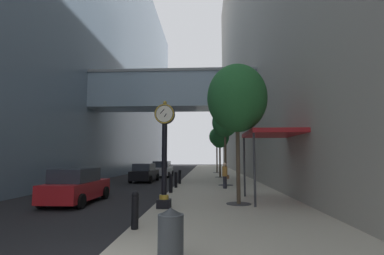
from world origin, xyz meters
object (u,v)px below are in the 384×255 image
at_px(bollard_fifth, 176,179).
at_px(trash_bin, 171,234).
at_px(street_tree_mid_far, 220,138).
at_px(car_white_far, 162,169).
at_px(street_tree_near, 237,98).
at_px(bollard_fourth, 171,183).
at_px(car_black_near, 145,173).
at_px(street_tree_far, 217,137).
at_px(street_clock, 164,148).
at_px(bollard_third, 164,188).
at_px(pedestrian_walking, 225,175).
at_px(car_red_mid, 76,186).
at_px(bollard_sixth, 180,176).
at_px(street_tree_mid_near, 225,123).
at_px(bollard_nearest, 135,209).

height_order(bollard_fifth, trash_bin, bollard_fifth).
distance_m(street_tree_mid_far, car_white_far, 7.51).
bearing_deg(street_tree_near, bollard_fourth, 132.56).
bearing_deg(car_black_near, street_tree_far, 61.19).
bearing_deg(street_clock, car_white_far, 99.04).
bearing_deg(bollard_fourth, street_tree_far, 80.76).
relative_size(bollard_third, pedestrian_walking, 0.64).
bearing_deg(car_red_mid, bollard_third, 4.61).
xyz_separation_m(street_tree_far, pedestrian_walking, (-0.19, -19.08, -3.87)).
bearing_deg(bollard_fourth, car_white_far, 100.70).
height_order(street_clock, bollard_sixth, street_clock).
bearing_deg(bollard_fourth, street_tree_mid_near, 52.94).
distance_m(bollard_third, street_tree_far, 24.91).
height_order(street_tree_mid_near, car_white_far, street_tree_mid_near).
relative_size(street_tree_mid_near, pedestrian_walking, 3.42).
distance_m(bollard_third, car_black_near, 12.13).
height_order(bollard_fifth, street_tree_far, street_tree_far).
bearing_deg(bollard_third, street_tree_mid_far, 77.57).
height_order(street_tree_near, trash_bin, street_tree_near).
distance_m(street_tree_mid_far, street_tree_far, 8.47).
distance_m(bollard_third, car_red_mid, 4.19).
xyz_separation_m(bollard_fifth, car_white_far, (-2.87, 12.39, 0.14)).
distance_m(bollard_third, bollard_sixth, 8.38).
bearing_deg(street_clock, bollard_fourth, 93.87).
relative_size(street_clock, street_tree_mid_far, 0.85).
xyz_separation_m(bollard_third, pedestrian_walking, (3.31, 5.23, 0.33)).
bearing_deg(car_red_mid, bollard_nearest, -51.47).
relative_size(bollard_fourth, bollard_sixth, 1.00).
bearing_deg(street_tree_mid_near, street_tree_far, 90.00).
height_order(street_tree_far, pedestrian_walking, street_tree_far).
bearing_deg(car_black_near, street_tree_mid_far, 31.30).
xyz_separation_m(bollard_third, car_black_near, (-3.47, 11.63, 0.08)).
bearing_deg(trash_bin, street_tree_near, 73.18).
bearing_deg(car_black_near, street_clock, -74.55).
bearing_deg(bollard_third, pedestrian_walking, 57.66).
height_order(bollard_fourth, pedestrian_walking, pedestrian_walking).
bearing_deg(street_tree_near, bollard_third, 163.81).
bearing_deg(car_red_mid, bollard_sixth, 64.38).
height_order(street_tree_near, car_black_near, street_tree_near).
distance_m(car_black_near, car_red_mid, 11.98).
relative_size(street_tree_mid_near, car_red_mid, 1.35).
relative_size(bollard_nearest, street_tree_mid_far, 0.21).
height_order(bollard_third, bollard_fifth, same).
xyz_separation_m(bollard_fifth, street_tree_near, (3.50, -6.60, 4.18)).
distance_m(bollard_sixth, pedestrian_walking, 4.58).
xyz_separation_m(street_tree_mid_near, car_red_mid, (-7.68, -7.76, -3.96)).
bearing_deg(street_tree_far, bollard_third, -98.19).
bearing_deg(trash_bin, bollard_nearest, 118.33).
bearing_deg(bollard_fifth, bollard_sixth, 90.00).
relative_size(street_tree_near, street_tree_mid_near, 1.09).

